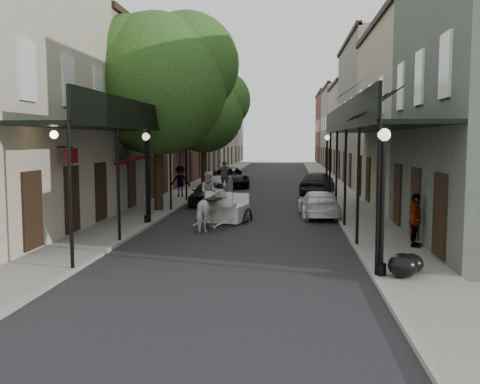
% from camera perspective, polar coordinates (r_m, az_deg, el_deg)
% --- Properties ---
extents(ground, '(140.00, 140.00, 0.00)m').
position_cam_1_polar(ground, '(16.07, -1.17, -7.16)').
color(ground, gray).
rests_on(ground, ground).
extents(road, '(8.00, 90.00, 0.01)m').
position_cam_1_polar(road, '(35.79, 2.41, -0.08)').
color(road, black).
rests_on(road, ground).
extents(sidewalk_left, '(2.20, 90.00, 0.12)m').
position_cam_1_polar(sidewalk_left, '(36.38, -5.48, 0.08)').
color(sidewalk_left, gray).
rests_on(sidewalk_left, ground).
extents(sidewalk_right, '(2.20, 90.00, 0.12)m').
position_cam_1_polar(sidewalk_right, '(35.89, 10.41, -0.06)').
color(sidewalk_right, gray).
rests_on(sidewalk_right, ground).
extents(building_row_left, '(5.00, 80.00, 10.50)m').
position_cam_1_polar(building_row_left, '(46.77, -7.61, 7.65)').
color(building_row_left, '#AEA78B').
rests_on(building_row_left, ground).
extents(building_row_right, '(5.00, 80.00, 10.50)m').
position_cam_1_polar(building_row_right, '(46.12, 13.91, 7.56)').
color(building_row_right, gray).
rests_on(building_row_right, ground).
extents(gallery_left, '(2.20, 18.05, 4.88)m').
position_cam_1_polar(gallery_left, '(23.49, -11.01, 6.73)').
color(gallery_left, black).
rests_on(gallery_left, sidewalk_left).
extents(gallery_right, '(2.20, 18.05, 4.88)m').
position_cam_1_polar(gallery_right, '(22.76, 13.00, 6.73)').
color(gallery_right, black).
rests_on(gallery_right, sidewalk_right).
extents(tree_near, '(7.31, 6.80, 9.63)m').
position_cam_1_polar(tree_near, '(26.59, -7.89, 11.90)').
color(tree_near, '#382619').
rests_on(tree_near, sidewalk_left).
extents(tree_far, '(6.45, 6.00, 8.61)m').
position_cam_1_polar(tree_far, '(40.27, -3.37, 8.86)').
color(tree_far, '#382619').
rests_on(tree_far, sidewalk_left).
extents(lamppost_right_near, '(0.32, 0.32, 3.71)m').
position_cam_1_polar(lamppost_right_near, '(13.86, 14.95, -0.80)').
color(lamppost_right_near, black).
rests_on(lamppost_right_near, sidewalk_right).
extents(lamppost_left, '(0.32, 0.32, 3.71)m').
position_cam_1_polar(lamppost_left, '(22.41, -9.92, 1.69)').
color(lamppost_left, black).
rests_on(lamppost_left, sidewalk_left).
extents(lamppost_right_far, '(0.32, 0.32, 3.71)m').
position_cam_1_polar(lamppost_right_far, '(33.69, 9.25, 2.99)').
color(lamppost_right_far, black).
rests_on(lamppost_right_far, sidewalk_right).
extents(horse, '(1.24, 2.04, 1.61)m').
position_cam_1_polar(horse, '(20.89, -3.06, -1.96)').
color(horse, silver).
rests_on(horse, ground).
extents(carriage, '(1.92, 2.59, 2.69)m').
position_cam_1_polar(carriage, '(23.21, -0.94, -0.59)').
color(carriage, black).
rests_on(carriage, ground).
extents(pedestrian_walking, '(1.11, 0.94, 1.99)m').
position_cam_1_polar(pedestrian_walking, '(26.25, -3.30, 0.02)').
color(pedestrian_walking, beige).
rests_on(pedestrian_walking, ground).
extents(pedestrian_sidewalk_left, '(1.29, 0.87, 1.85)m').
position_cam_1_polar(pedestrian_sidewalk_left, '(32.46, -6.38, 1.15)').
color(pedestrian_sidewalk_left, gray).
rests_on(pedestrian_sidewalk_left, sidewalk_left).
extents(pedestrian_sidewalk_right, '(0.80, 1.09, 1.72)m').
position_cam_1_polar(pedestrian_sidewalk_right, '(17.99, 18.20, -2.88)').
color(pedestrian_sidewalk_right, gray).
rests_on(pedestrian_sidewalk_right, sidewalk_right).
extents(car_left_near, '(1.89, 3.96, 1.30)m').
position_cam_1_polar(car_left_near, '(29.10, -3.38, -0.11)').
color(car_left_near, black).
rests_on(car_left_near, ground).
extents(car_left_mid, '(1.38, 3.86, 1.27)m').
position_cam_1_polar(car_left_mid, '(33.31, -2.29, 0.59)').
color(car_left_mid, gray).
rests_on(car_left_mid, ground).
extents(car_left_far, '(3.42, 5.69, 1.48)m').
position_cam_1_polar(car_left_far, '(39.91, -1.03, 1.57)').
color(car_left_far, black).
rests_on(car_left_far, ground).
extents(car_right_near, '(1.91, 4.25, 1.21)m').
position_cam_1_polar(car_right_near, '(24.79, 8.39, -1.27)').
color(car_right_near, white).
rests_on(car_right_near, ground).
extents(car_right_far, '(2.71, 4.91, 1.58)m').
position_cam_1_polar(car_right_far, '(34.73, 8.28, 1.00)').
color(car_right_far, black).
rests_on(car_right_far, ground).
extents(trash_bags, '(0.98, 1.13, 0.62)m').
position_cam_1_polar(trash_bags, '(14.22, 17.28, -7.42)').
color(trash_bags, black).
rests_on(trash_bags, sidewalk_right).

